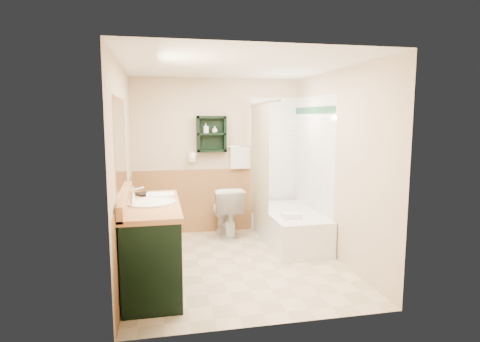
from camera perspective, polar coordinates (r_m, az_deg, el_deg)
name	(u,v)px	position (r m, az deg, el deg)	size (l,w,h in m)	color
floor	(236,264)	(5.09, -0.61, -13.09)	(3.00, 3.00, 0.00)	beige
back_wall	(217,156)	(6.29, -3.29, 2.15)	(2.60, 0.04, 2.40)	beige
left_wall	(121,171)	(4.73, -16.52, -0.02)	(0.04, 3.00, 2.40)	beige
right_wall	(338,165)	(5.22, 13.75, 0.78)	(0.04, 3.00, 2.40)	beige
ceiling	(235,64)	(4.80, -0.65, 15.02)	(2.60, 3.00, 0.04)	white
wainscot_left	(127,231)	(4.87, -15.79, -8.20)	(2.98, 2.98, 1.00)	#A97244
wainscot_back	(218,200)	(6.36, -3.20, -4.17)	(2.58, 2.58, 1.00)	#A97244
mirror_frame	(121,148)	(4.15, -16.61, 3.10)	(1.30, 1.30, 1.00)	brown
mirror_glass	(121,148)	(4.15, -16.54, 3.11)	(1.20, 1.20, 0.90)	white
tile_right	(312,170)	(5.90, 10.24, 0.20)	(1.50, 1.50, 2.10)	white
tile_back	(280,164)	(6.49, 5.76, 0.96)	(0.95, 0.95, 2.10)	white
tile_accent	(313,110)	(5.85, 10.35, 8.48)	(1.50, 1.50, 0.10)	#154B2E
wall_shelf	(211,134)	(6.14, -4.09, 5.28)	(0.45, 0.15, 0.55)	black
hair_dryer	(192,157)	(6.16, -6.86, 1.98)	(0.10, 0.24, 0.18)	white
towel_bar	(240,146)	(6.27, -0.04, 3.52)	(0.40, 0.06, 0.40)	silver
curtain_rod	(263,103)	(5.62, 3.25, 9.65)	(0.03, 0.03, 1.60)	silver
shower_curtain	(259,163)	(5.82, 2.75, 1.20)	(1.05, 1.05, 1.70)	#BAB08C
vanity	(152,245)	(4.42, -12.38, -10.27)	(0.59, 1.45, 0.92)	black
bathtub	(290,227)	(5.84, 7.19, -7.96)	(0.71, 1.50, 0.48)	white
toilet	(226,211)	(6.13, -2.05, -5.78)	(0.43, 0.78, 0.76)	white
counter_towel	(160,195)	(4.59, -11.26, -3.43)	(0.30, 0.24, 0.04)	silver
vanity_book	(136,186)	(4.71, -14.53, -2.09)	(0.17, 0.02, 0.22)	black
tub_towel	(291,216)	(5.38, 7.30, -6.31)	(0.23, 0.19, 0.07)	silver
soap_bottle_a	(206,131)	(6.12, -4.89, 5.73)	(0.07, 0.15, 0.07)	white
soap_bottle_b	(215,130)	(6.14, -3.61, 5.80)	(0.08, 0.10, 0.08)	white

